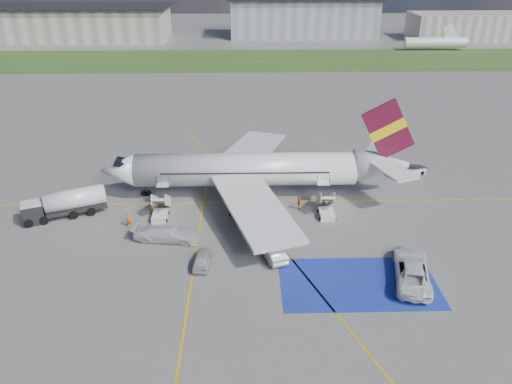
# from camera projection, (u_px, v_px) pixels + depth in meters

# --- Properties ---
(ground) EXTENTS (400.00, 400.00, 0.00)m
(ground) POSITION_uv_depth(u_px,v_px,m) (246.00, 260.00, 48.08)
(ground) COLOR #60605E
(ground) RESTS_ON ground
(grass_strip) EXTENTS (400.00, 30.00, 0.01)m
(grass_strip) POSITION_uv_depth(u_px,v_px,m) (244.00, 60.00, 133.33)
(grass_strip) COLOR #2D4C1E
(grass_strip) RESTS_ON ground
(taxiway_line_main) EXTENTS (120.00, 0.20, 0.01)m
(taxiway_line_main) POSITION_uv_depth(u_px,v_px,m) (246.00, 202.00, 58.84)
(taxiway_line_main) COLOR gold
(taxiway_line_main) RESTS_ON ground
(taxiway_line_cross) EXTENTS (0.20, 60.00, 0.01)m
(taxiway_line_cross) POSITION_uv_depth(u_px,v_px,m) (183.00, 332.00, 38.99)
(taxiway_line_cross) COLOR gold
(taxiway_line_cross) RESTS_ON ground
(taxiway_line_diag) EXTENTS (20.71, 56.45, 0.01)m
(taxiway_line_diag) POSITION_uv_depth(u_px,v_px,m) (246.00, 202.00, 58.84)
(taxiway_line_diag) COLOR gold
(taxiway_line_diag) RESTS_ON ground
(staging_box) EXTENTS (14.00, 8.00, 0.01)m
(staging_box) POSITION_uv_depth(u_px,v_px,m) (358.00, 283.00, 44.70)
(staging_box) COLOR #1A2EA1
(staging_box) RESTS_ON ground
(terminal_west) EXTENTS (60.00, 22.00, 10.00)m
(terminal_west) POSITION_uv_depth(u_px,v_px,m) (74.00, 23.00, 161.33)
(terminal_west) COLOR gray
(terminal_west) RESTS_ON ground
(terminal_centre) EXTENTS (48.00, 18.00, 12.00)m
(terminal_centre) POSITION_uv_depth(u_px,v_px,m) (303.00, 18.00, 167.03)
(terminal_centre) COLOR gray
(terminal_centre) RESTS_ON ground
(terminal_east) EXTENTS (40.00, 16.00, 8.00)m
(terminal_east) POSITION_uv_depth(u_px,v_px,m) (473.00, 26.00, 162.84)
(terminal_east) COLOR gray
(terminal_east) RESTS_ON ground
(airliner) EXTENTS (36.81, 32.95, 11.92)m
(airliner) POSITION_uv_depth(u_px,v_px,m) (258.00, 169.00, 59.18)
(airliner) COLOR silver
(airliner) RESTS_ON ground
(airstairs_fwd) EXTENTS (1.90, 5.20, 3.60)m
(airstairs_fwd) POSITION_uv_depth(u_px,v_px,m) (160.00, 212.00, 55.40)
(airstairs_fwd) COLOR silver
(airstairs_fwd) RESTS_ON ground
(airstairs_aft) EXTENTS (1.90, 5.20, 3.60)m
(airstairs_aft) POSITION_uv_depth(u_px,v_px,m) (326.00, 210.00, 55.81)
(airstairs_aft) COLOR silver
(airstairs_aft) RESTS_ON ground
(fuel_tanker) EXTENTS (9.01, 5.59, 3.01)m
(fuel_tanker) POSITION_uv_depth(u_px,v_px,m) (65.00, 206.00, 55.39)
(fuel_tanker) COLOR black
(fuel_tanker) RESTS_ON ground
(gpu_cart) EXTENTS (2.46, 1.89, 1.83)m
(gpu_cart) POSITION_uv_depth(u_px,v_px,m) (91.00, 198.00, 57.97)
(gpu_cart) COLOR silver
(gpu_cart) RESTS_ON ground
(belt_loader) EXTENTS (5.38, 3.41, 1.56)m
(belt_loader) POSITION_uv_depth(u_px,v_px,m) (408.00, 172.00, 65.76)
(belt_loader) COLOR silver
(belt_loader) RESTS_ON ground
(car_silver_a) EXTENTS (1.99, 4.14, 1.36)m
(car_silver_a) POSITION_uv_depth(u_px,v_px,m) (203.00, 258.00, 47.04)
(car_silver_a) COLOR #B3B6BB
(car_silver_a) RESTS_ON ground
(car_silver_b) EXTENTS (3.10, 5.02, 1.56)m
(car_silver_b) POSITION_uv_depth(u_px,v_px,m) (272.00, 250.00, 48.18)
(car_silver_b) COLOR #ACAFB4
(car_silver_b) RESTS_ON ground
(van_white_a) EXTENTS (4.29, 6.92, 2.41)m
(van_white_a) POSITION_uv_depth(u_px,v_px,m) (412.00, 267.00, 44.92)
(van_white_a) COLOR silver
(van_white_a) RESTS_ON ground
(van_white_b) EXTENTS (5.36, 2.79, 2.00)m
(van_white_b) POSITION_uv_depth(u_px,v_px,m) (166.00, 232.00, 50.80)
(van_white_b) COLOR silver
(van_white_b) RESTS_ON ground
(crew_fwd) EXTENTS (0.65, 0.47, 1.65)m
(crew_fwd) POSITION_uv_depth(u_px,v_px,m) (129.00, 220.00, 53.44)
(crew_fwd) COLOR orange
(crew_fwd) RESTS_ON ground
(crew_nose) EXTENTS (0.78, 0.95, 1.82)m
(crew_nose) POSITION_uv_depth(u_px,v_px,m) (151.00, 206.00, 56.00)
(crew_nose) COLOR orange
(crew_nose) RESTS_ON ground
(crew_aft) EXTENTS (0.51, 1.01, 1.66)m
(crew_aft) POSITION_uv_depth(u_px,v_px,m) (299.00, 203.00, 56.99)
(crew_aft) COLOR orange
(crew_aft) RESTS_ON ground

